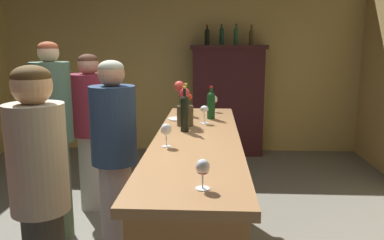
% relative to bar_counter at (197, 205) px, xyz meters
% --- Properties ---
extents(wall_back, '(5.71, 0.12, 2.75)m').
position_rel_bar_counter_xyz_m(wall_back, '(-0.41, 3.51, 0.85)').
color(wall_back, tan).
rests_on(wall_back, ground).
extents(bar_counter, '(0.60, 2.47, 1.05)m').
position_rel_bar_counter_xyz_m(bar_counter, '(0.00, 0.00, 0.00)').
color(bar_counter, '#A06C3B').
rests_on(bar_counter, ground).
extents(display_cabinet, '(1.14, 0.38, 1.68)m').
position_rel_bar_counter_xyz_m(display_cabinet, '(0.35, 3.23, 0.35)').
color(display_cabinet, '#39171C').
rests_on(display_cabinet, ground).
extents(wine_bottle_merlot, '(0.08, 0.08, 0.29)m').
position_rel_bar_counter_xyz_m(wine_bottle_merlot, '(-0.14, 0.86, 0.65)').
color(wine_bottle_merlot, '#264F29').
rests_on(wine_bottle_merlot, bar_counter).
extents(wine_bottle_pinot, '(0.06, 0.06, 0.34)m').
position_rel_bar_counter_xyz_m(wine_bottle_pinot, '(-0.10, 0.17, 0.67)').
color(wine_bottle_pinot, black).
rests_on(wine_bottle_pinot, bar_counter).
extents(wine_bottle_rose, '(0.07, 0.07, 0.29)m').
position_rel_bar_counter_xyz_m(wine_bottle_rose, '(0.10, 0.68, 0.65)').
color(wine_bottle_rose, '#123B17').
rests_on(wine_bottle_rose, bar_counter).
extents(wine_glass_front, '(0.07, 0.07, 0.14)m').
position_rel_bar_counter_xyz_m(wine_glass_front, '(0.06, -1.00, 0.61)').
color(wine_glass_front, white).
rests_on(wine_glass_front, bar_counter).
extents(wine_glass_mid, '(0.07, 0.07, 0.16)m').
position_rel_bar_counter_xyz_m(wine_glass_mid, '(0.12, 1.05, 0.63)').
color(wine_glass_mid, white).
rests_on(wine_glass_mid, bar_counter).
extents(wine_glass_rear, '(0.07, 0.07, 0.15)m').
position_rel_bar_counter_xyz_m(wine_glass_rear, '(-0.19, -0.28, 0.63)').
color(wine_glass_rear, white).
rests_on(wine_glass_rear, bar_counter).
extents(wine_glass_spare, '(0.07, 0.07, 0.15)m').
position_rel_bar_counter_xyz_m(wine_glass_spare, '(0.04, 0.48, 0.63)').
color(wine_glass_spare, white).
rests_on(wine_glass_spare, bar_counter).
extents(flower_arrangement, '(0.15, 0.15, 0.36)m').
position_rel_bar_counter_xyz_m(flower_arrangement, '(-0.12, 0.37, 0.67)').
color(flower_arrangement, '#453821').
rests_on(flower_arrangement, bar_counter).
extents(cheese_plate, '(0.20, 0.20, 0.01)m').
position_rel_bar_counter_xyz_m(cheese_plate, '(-0.18, 0.63, 0.53)').
color(cheese_plate, white).
rests_on(cheese_plate, bar_counter).
extents(display_bottle_left, '(0.07, 0.07, 0.30)m').
position_rel_bar_counter_xyz_m(display_bottle_left, '(0.02, 3.23, 1.29)').
color(display_bottle_left, black).
rests_on(display_bottle_left, display_cabinet).
extents(display_bottle_midleft, '(0.06, 0.06, 0.32)m').
position_rel_bar_counter_xyz_m(display_bottle_midleft, '(0.24, 3.23, 1.30)').
color(display_bottle_midleft, '#133625').
rests_on(display_bottle_midleft, display_cabinet).
extents(display_bottle_center, '(0.07, 0.07, 0.31)m').
position_rel_bar_counter_xyz_m(display_bottle_center, '(0.45, 3.23, 1.29)').
color(display_bottle_center, '#234E2F').
rests_on(display_bottle_center, display_cabinet).
extents(display_bottle_midright, '(0.06, 0.06, 0.30)m').
position_rel_bar_counter_xyz_m(display_bottle_midright, '(0.68, 3.23, 1.28)').
color(display_bottle_midright, '#43341E').
rests_on(display_bottle_midright, display_cabinet).
extents(patron_in_grey, '(0.32, 0.32, 1.71)m').
position_rel_bar_counter_xyz_m(patron_in_grey, '(-1.24, 0.47, 0.42)').
color(patron_in_grey, '#4D6244').
rests_on(patron_in_grey, ground).
extents(patron_by_cabinet, '(0.31, 0.31, 1.59)m').
position_rel_bar_counter_xyz_m(patron_by_cabinet, '(-0.81, -0.75, 0.37)').
color(patron_by_cabinet, '#34342F').
rests_on(patron_by_cabinet, ground).
extents(patron_redhead, '(0.40, 0.40, 1.60)m').
position_rel_bar_counter_xyz_m(patron_redhead, '(-1.12, 1.11, 0.34)').
color(patron_redhead, '#999492').
rests_on(patron_redhead, ground).
extents(patron_tall, '(0.35, 0.35, 1.58)m').
position_rel_bar_counter_xyz_m(patron_tall, '(-0.65, 0.18, 0.34)').
color(patron_tall, gray).
rests_on(patron_tall, ground).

